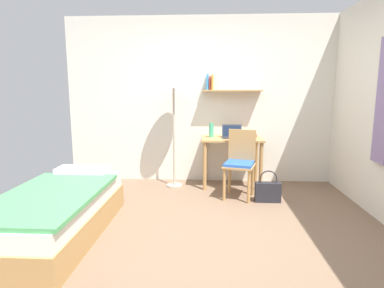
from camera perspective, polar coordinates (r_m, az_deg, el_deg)
name	(u,v)px	position (r m, az deg, el deg)	size (l,w,h in m)	color
ground_plane	(201,233)	(3.43, 1.65, -15.63)	(5.28, 5.28, 0.00)	brown
wall_back	(205,100)	(5.13, 2.37, 7.79)	(4.40, 0.27, 2.60)	silver
bed	(56,213)	(3.55, -23.08, -11.29)	(0.89, 1.86, 0.54)	#B2844C
desk	(232,148)	(4.89, 7.14, -0.68)	(0.91, 0.57, 0.75)	#B2844C
desk_chair	(240,161)	(4.42, 8.59, -2.98)	(0.49, 0.51, 0.92)	#B2844C
standing_lamp	(173,86)	(4.76, -3.33, 10.37)	(0.44, 0.44, 1.72)	#B2A893
laptop	(232,134)	(4.86, 7.15, 1.70)	(0.30, 0.22, 0.20)	#2D2D33
water_bottle	(211,130)	(4.89, 3.47, 2.49)	(0.07, 0.07, 0.22)	#42A87F
book_stack	(251,135)	(4.92, 10.51, 1.56)	(0.18, 0.24, 0.08)	gold
handbag	(268,191)	(4.37, 13.40, -8.20)	(0.33, 0.11, 0.43)	#232328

